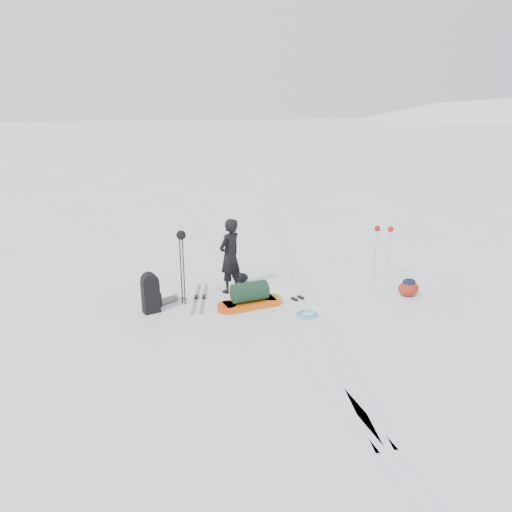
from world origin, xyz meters
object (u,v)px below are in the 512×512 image
at_px(skier, 230,256).
at_px(expedition_rucksack, 153,293).
at_px(pulk_sled, 250,298).
at_px(ski_poles_black, 181,244).

distance_m(skier, expedition_rucksack, 1.87).
xyz_separation_m(pulk_sled, ski_poles_black, (-1.27, 0.49, 1.07)).
bearing_deg(ski_poles_black, expedition_rucksack, -153.05).
height_order(pulk_sled, expedition_rucksack, expedition_rucksack).
height_order(pulk_sled, ski_poles_black, ski_poles_black).
distance_m(pulk_sled, ski_poles_black, 1.73).
relative_size(skier, ski_poles_black, 1.05).
bearing_deg(pulk_sled, skier, 92.74).
relative_size(pulk_sled, expedition_rucksack, 1.74).
bearing_deg(pulk_sled, expedition_rucksack, 162.13).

